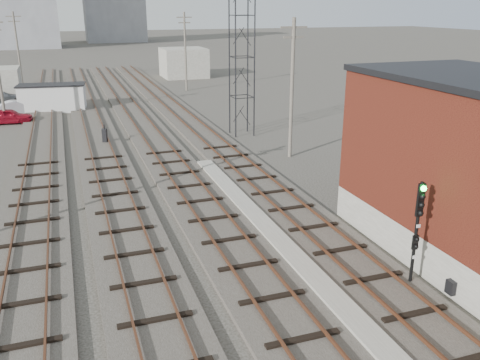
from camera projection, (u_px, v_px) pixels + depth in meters
name	position (u px, v px, depth m)	size (l,w,h in m)	color
ground	(130.00, 91.00, 60.94)	(320.00, 320.00, 0.00)	#282621
track_right	(193.00, 125.00, 42.92)	(3.20, 90.00, 0.39)	#332D28
track_mid_right	(145.00, 129.00, 41.68)	(3.20, 90.00, 0.39)	#332D28
track_mid_left	(95.00, 132.00, 40.44)	(3.20, 90.00, 0.39)	#332D28
track_left	(42.00, 136.00, 39.21)	(3.20, 90.00, 0.39)	#332D28
platform_curb	(298.00, 262.00, 19.95)	(0.90, 28.00, 0.26)	gray
lattice_tower	(242.00, 36.00, 37.86)	(1.60, 1.60, 15.00)	black
utility_pole_left_c	(17.00, 46.00, 64.46)	(1.80, 0.24, 9.00)	#595147
utility_pole_right_a	(292.00, 85.00, 32.79)	(1.80, 0.24, 9.00)	#595147
utility_pole_right_b	(185.00, 49.00, 59.60)	(1.80, 0.24, 9.00)	#595147
shed_right	(184.00, 63.00, 72.01)	(6.00, 6.00, 4.00)	gray
signal_mast	(417.00, 227.00, 17.72)	(0.40, 0.41, 4.01)	gray
switch_stand	(105.00, 136.00, 37.11)	(0.42, 0.42, 1.39)	black
site_trailer	(53.00, 98.00, 48.71)	(6.45, 3.41, 2.60)	silver
car_red	(9.00, 116.00, 43.73)	(1.54, 3.82, 1.30)	maroon
car_silver	(17.00, 107.00, 47.67)	(1.33, 3.80, 1.25)	#ACADB4
car_grey	(2.00, 97.00, 53.13)	(1.70, 4.17, 1.21)	slate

